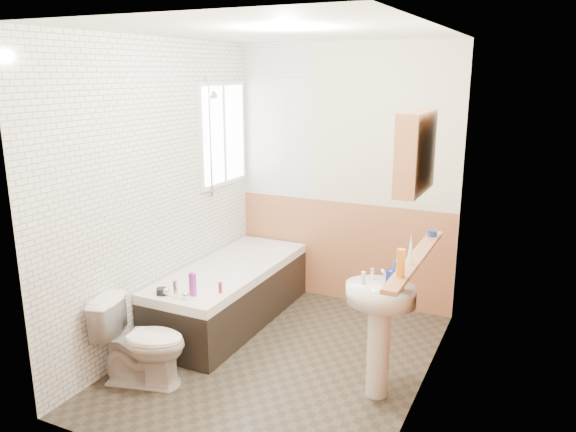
# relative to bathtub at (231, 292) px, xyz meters

# --- Properties ---
(floor) EXTENTS (2.80, 2.80, 0.00)m
(floor) POSITION_rel_bathtub_xyz_m (0.73, -0.46, -0.28)
(floor) COLOR #2D2820
(floor) RESTS_ON ground
(ceiling) EXTENTS (2.80, 2.80, 0.00)m
(ceiling) POSITION_rel_bathtub_xyz_m (0.73, -0.46, 2.22)
(ceiling) COLOR white
(ceiling) RESTS_ON ground
(wall_back) EXTENTS (2.20, 0.02, 2.50)m
(wall_back) POSITION_rel_bathtub_xyz_m (0.73, 0.95, 0.97)
(wall_back) COLOR beige
(wall_back) RESTS_ON ground
(wall_front) EXTENTS (2.20, 0.02, 2.50)m
(wall_front) POSITION_rel_bathtub_xyz_m (0.73, -1.87, 0.97)
(wall_front) COLOR beige
(wall_front) RESTS_ON ground
(wall_left) EXTENTS (0.02, 2.80, 2.50)m
(wall_left) POSITION_rel_bathtub_xyz_m (-0.38, -0.46, 0.97)
(wall_left) COLOR beige
(wall_left) RESTS_ON ground
(wall_right) EXTENTS (0.02, 2.80, 2.50)m
(wall_right) POSITION_rel_bathtub_xyz_m (1.84, -0.46, 0.97)
(wall_right) COLOR beige
(wall_right) RESTS_ON ground
(wainscot_right) EXTENTS (0.01, 2.80, 1.00)m
(wainscot_right) POSITION_rel_bathtub_xyz_m (1.82, -0.46, 0.22)
(wainscot_right) COLOR #B6724A
(wainscot_right) RESTS_ON wall_right
(wainscot_front) EXTENTS (2.20, 0.01, 1.00)m
(wainscot_front) POSITION_rel_bathtub_xyz_m (0.73, -1.85, 0.22)
(wainscot_front) COLOR #B6724A
(wainscot_front) RESTS_ON wall_front
(wainscot_back) EXTENTS (2.20, 0.01, 1.00)m
(wainscot_back) POSITION_rel_bathtub_xyz_m (0.73, 0.93, 0.22)
(wainscot_back) COLOR #B6724A
(wainscot_back) RESTS_ON wall_back
(tile_cladding_left) EXTENTS (0.01, 2.80, 2.50)m
(tile_cladding_left) POSITION_rel_bathtub_xyz_m (-0.36, -0.46, 0.97)
(tile_cladding_left) COLOR white
(tile_cladding_left) RESTS_ON wall_left
(tile_return_back) EXTENTS (0.75, 0.01, 1.50)m
(tile_return_back) POSITION_rel_bathtub_xyz_m (0.00, 0.92, 1.47)
(tile_return_back) COLOR white
(tile_return_back) RESTS_ON wall_back
(window) EXTENTS (0.03, 0.79, 0.99)m
(window) POSITION_rel_bathtub_xyz_m (-0.33, 0.49, 1.37)
(window) COLOR white
(window) RESTS_ON wall_left
(bathtub) EXTENTS (0.70, 1.81, 0.67)m
(bathtub) POSITION_rel_bathtub_xyz_m (0.00, 0.00, 0.00)
(bathtub) COLOR black
(bathtub) RESTS_ON floor
(shower_riser) EXTENTS (0.10, 0.07, 1.12)m
(shower_riser) POSITION_rel_bathtub_xyz_m (-0.31, 0.24, 1.47)
(shower_riser) COLOR silver
(shower_riser) RESTS_ON wall_left
(toilet) EXTENTS (0.73, 0.53, 0.65)m
(toilet) POSITION_rel_bathtub_xyz_m (-0.03, -1.19, 0.05)
(toilet) COLOR white
(toilet) RESTS_ON floor
(sink) EXTENTS (0.48, 0.39, 0.94)m
(sink) POSITION_rel_bathtub_xyz_m (1.57, -0.61, 0.32)
(sink) COLOR white
(sink) RESTS_ON floor
(pine_shelf) EXTENTS (0.10, 1.36, 0.03)m
(pine_shelf) POSITION_rel_bathtub_xyz_m (1.77, -0.49, 0.74)
(pine_shelf) COLOR #B6724A
(pine_shelf) RESTS_ON wall_right
(medicine_cabinet) EXTENTS (0.14, 0.56, 0.51)m
(medicine_cabinet) POSITION_rel_bathtub_xyz_m (1.74, -0.57, 1.46)
(medicine_cabinet) COLOR #B6724A
(medicine_cabinet) RESTS_ON wall_right
(foam_can) EXTENTS (0.07, 0.07, 0.17)m
(foam_can) POSITION_rel_bathtub_xyz_m (1.77, -0.92, 0.84)
(foam_can) COLOR orange
(foam_can) RESTS_ON pine_shelf
(green_bottle) EXTENTS (0.05, 0.05, 0.21)m
(green_bottle) POSITION_rel_bathtub_xyz_m (1.77, -0.67, 0.86)
(green_bottle) COLOR silver
(green_bottle) RESTS_ON pine_shelf
(black_jar) EXTENTS (0.08, 0.08, 0.05)m
(black_jar) POSITION_rel_bathtub_xyz_m (1.77, 0.03, 0.78)
(black_jar) COLOR navy
(black_jar) RESTS_ON pine_shelf
(soap_bottle) EXTENTS (0.13, 0.22, 0.10)m
(soap_bottle) POSITION_rel_bathtub_xyz_m (1.68, -0.66, 0.60)
(soap_bottle) COLOR #19339E
(soap_bottle) RESTS_ON sink
(clear_bottle) EXTENTS (0.04, 0.04, 0.09)m
(clear_bottle) POSITION_rel_bathtub_xyz_m (1.45, -0.64, 0.60)
(clear_bottle) COLOR silver
(clear_bottle) RESTS_ON sink
(blue_gel) EXTENTS (0.06, 0.05, 0.19)m
(blue_gel) POSITION_rel_bathtub_xyz_m (0.10, -0.71, 0.34)
(blue_gel) COLOR purple
(blue_gel) RESTS_ON bathtub
(cream_jar) EXTENTS (0.10, 0.10, 0.05)m
(cream_jar) POSITION_rel_bathtub_xyz_m (-0.14, -0.80, 0.28)
(cream_jar) COLOR black
(cream_jar) RESTS_ON bathtub
(orange_bottle) EXTENTS (0.04, 0.04, 0.09)m
(orange_bottle) POSITION_rel_bathtub_xyz_m (0.26, -0.57, 0.30)
(orange_bottle) COLOR maroon
(orange_bottle) RESTS_ON bathtub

